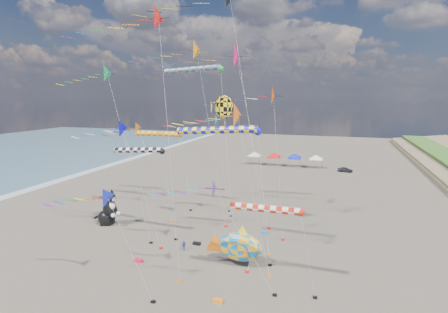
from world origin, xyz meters
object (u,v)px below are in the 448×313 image
Objects in this scene: fish_inflatable at (240,247)px; person_adult at (227,247)px; cat_inflatable at (108,207)px; parked_car at (345,170)px; child_green at (237,251)px; child_blue at (184,245)px.

person_adult is (-2.08, 2.15, -1.29)m from fish_inflatable.
parked_car is (30.75, 44.67, -1.93)m from cat_inflatable.
parked_car is at bearing 73.08° from child_green.
fish_inflatable is at bearing -70.84° from child_green.
cat_inflatable is 18.23m from person_adult.
child_green is 6.10m from child_blue.
cat_inflatable is 20.69m from fish_inflatable.
parked_car is at bearing 77.84° from fish_inflatable.
fish_inflatable is 7.32m from child_blue.
cat_inflatable is at bearing 153.28° from parked_car.
fish_inflatable is at bearing -5.07° from cat_inflatable.
cat_inflatable is 0.82× the size of fish_inflatable.
cat_inflatable is 19.41m from child_green.
child_green reaches higher than parked_car.
fish_inflatable reaches higher than child_blue.
person_adult is at bearing 133.99° from fish_inflatable.
child_blue is 51.85m from parked_car.
child_green reaches higher than child_blue.
parked_car is (17.82, 48.69, -0.02)m from child_blue.
person_adult reaches higher than parked_car.
child_green is (19.00, -3.48, -1.87)m from cat_inflatable.
cat_inflatable is 54.26m from parked_car.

